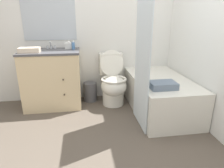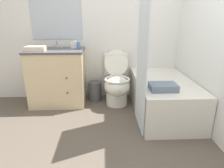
# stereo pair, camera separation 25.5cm
# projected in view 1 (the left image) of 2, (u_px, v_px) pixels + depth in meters

# --- Properties ---
(ground_plane) EXTENTS (14.00, 14.00, 0.00)m
(ground_plane) POSITION_uv_depth(u_px,v_px,m) (117.00, 156.00, 2.04)
(ground_plane) COLOR brown
(wall_back) EXTENTS (8.00, 0.06, 2.50)m
(wall_back) POSITION_uv_depth(u_px,v_px,m) (99.00, 22.00, 3.17)
(wall_back) COLOR silver
(wall_back) RESTS_ON ground_plane
(wall_right) EXTENTS (0.05, 2.63, 2.50)m
(wall_right) POSITION_uv_depth(u_px,v_px,m) (200.00, 24.00, 2.57)
(wall_right) COLOR silver
(wall_right) RESTS_ON ground_plane
(vanity_cabinet) EXTENTS (0.85, 0.58, 0.87)m
(vanity_cabinet) POSITION_uv_depth(u_px,v_px,m) (52.00, 78.00, 3.05)
(vanity_cabinet) COLOR beige
(vanity_cabinet) RESTS_ON ground_plane
(sink_faucet) EXTENTS (0.14, 0.12, 0.12)m
(sink_faucet) POSITION_uv_depth(u_px,v_px,m) (51.00, 46.00, 3.07)
(sink_faucet) COLOR silver
(sink_faucet) RESTS_ON vanity_cabinet
(toilet) EXTENTS (0.40, 0.62, 0.85)m
(toilet) POSITION_uv_depth(u_px,v_px,m) (113.00, 83.00, 3.15)
(toilet) COLOR silver
(toilet) RESTS_ON ground_plane
(bathtub) EXTENTS (0.77, 1.38, 0.50)m
(bathtub) POSITION_uv_depth(u_px,v_px,m) (160.00, 94.00, 2.95)
(bathtub) COLOR silver
(bathtub) RESTS_ON ground_plane
(shower_curtain) EXTENTS (0.02, 0.57, 1.94)m
(shower_curtain) POSITION_uv_depth(u_px,v_px,m) (143.00, 50.00, 2.34)
(shower_curtain) COLOR silver
(shower_curtain) RESTS_ON ground_plane
(wastebasket) EXTENTS (0.22, 0.22, 0.31)m
(wastebasket) POSITION_uv_depth(u_px,v_px,m) (90.00, 92.00, 3.32)
(wastebasket) COLOR #4C4C51
(wastebasket) RESTS_ON ground_plane
(tissue_box) EXTENTS (0.12, 0.14, 0.11)m
(tissue_box) POSITION_uv_depth(u_px,v_px,m) (69.00, 45.00, 3.09)
(tissue_box) COLOR white
(tissue_box) RESTS_ON vanity_cabinet
(soap_dispenser) EXTENTS (0.05, 0.05, 0.13)m
(soap_dispenser) POSITION_uv_depth(u_px,v_px,m) (73.00, 45.00, 3.00)
(soap_dispenser) COLOR #4C7AB2
(soap_dispenser) RESTS_ON vanity_cabinet
(hand_towel_folded) EXTENTS (0.28, 0.15, 0.07)m
(hand_towel_folded) POSITION_uv_depth(u_px,v_px,m) (29.00, 50.00, 2.74)
(hand_towel_folded) COLOR beige
(hand_towel_folded) RESTS_ON vanity_cabinet
(bath_towel_folded) EXTENTS (0.32, 0.23, 0.08)m
(bath_towel_folded) POSITION_uv_depth(u_px,v_px,m) (163.00, 85.00, 2.46)
(bath_towel_folded) COLOR slate
(bath_towel_folded) RESTS_ON bathtub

